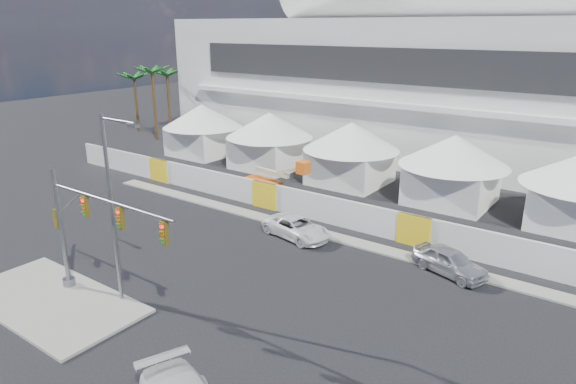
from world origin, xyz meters
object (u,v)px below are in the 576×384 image
Objects in this scene: pickup_curb at (296,228)px; traffic_mast at (84,231)px; streetlight_median at (114,198)px; boom_lift at (268,182)px; sedan_silver at (450,261)px.

traffic_mast is (-3.80, -12.69, 3.09)m from pickup_curb.
streetlight_median is 1.38× the size of boom_lift.
traffic_mast is at bearing 173.73° from pickup_curb.
boom_lift is (-7.27, 6.30, 0.24)m from pickup_curb.
traffic_mast is 2.50m from streetlight_median.
pickup_curb is 0.54× the size of traffic_mast.
pickup_curb is 9.62m from boom_lift.
pickup_curb is (-9.93, -0.78, -0.07)m from sedan_silver.
boom_lift is at bearing 59.47° from pickup_curb.
streetlight_median is at bearing 26.06° from traffic_mast.
traffic_mast reaches higher than boom_lift.
boom_lift is at bearing 105.48° from streetlight_median.
sedan_silver is at bearing -75.08° from pickup_curb.
boom_lift reaches higher than pickup_curb.
streetlight_median is (-2.22, -11.92, 4.87)m from pickup_curb.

